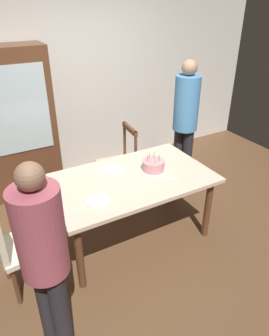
% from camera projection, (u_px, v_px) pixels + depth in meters
% --- Properties ---
extents(ground, '(6.40, 6.40, 0.00)m').
position_uv_depth(ground, '(131.00, 235.00, 3.60)').
color(ground, brown).
extents(back_wall, '(6.40, 0.10, 2.60)m').
position_uv_depth(back_wall, '(66.00, 84.00, 4.38)').
color(back_wall, beige).
rests_on(back_wall, ground).
extents(dining_table, '(1.67, 1.00, 0.75)m').
position_uv_depth(dining_table, '(130.00, 185.00, 3.27)').
color(dining_table, beige).
rests_on(dining_table, ground).
extents(birthday_cake, '(0.28, 0.28, 0.19)m').
position_uv_depth(birthday_cake, '(153.00, 166.00, 3.33)').
color(birthday_cake, silver).
rests_on(birthday_cake, dining_table).
extents(plate_near_celebrant, '(0.22, 0.22, 0.01)m').
position_uv_depth(plate_near_celebrant, '(98.00, 201.00, 2.86)').
color(plate_near_celebrant, white).
rests_on(plate_near_celebrant, dining_table).
extents(plate_far_side, '(0.22, 0.22, 0.01)m').
position_uv_depth(plate_far_side, '(113.00, 170.00, 3.36)').
color(plate_far_side, white).
rests_on(plate_far_side, dining_table).
extents(fork_near_celebrant, '(0.18, 0.04, 0.01)m').
position_uv_depth(fork_near_celebrant, '(82.00, 207.00, 2.78)').
color(fork_near_celebrant, silver).
rests_on(fork_near_celebrant, dining_table).
extents(fork_far_side, '(0.18, 0.06, 0.01)m').
position_uv_depth(fork_far_side, '(99.00, 173.00, 3.31)').
color(fork_far_side, silver).
rests_on(fork_far_side, dining_table).
extents(fork_near_guest, '(0.18, 0.04, 0.01)m').
position_uv_depth(fork_near_guest, '(170.00, 179.00, 3.21)').
color(fork_near_guest, silver).
rests_on(fork_near_guest, dining_table).
extents(chair_spindle_back, '(0.48, 0.48, 0.95)m').
position_uv_depth(chair_spindle_back, '(118.00, 164.00, 4.11)').
color(chair_spindle_back, tan).
rests_on(chair_spindle_back, ground).
extents(chair_upholstered, '(0.48, 0.48, 0.95)m').
position_uv_depth(chair_upholstered, '(13.00, 243.00, 2.71)').
color(chair_upholstered, beige).
rests_on(chair_upholstered, ground).
extents(person_celebrant, '(0.32, 0.32, 1.59)m').
position_uv_depth(person_celebrant, '(44.00, 255.00, 2.07)').
color(person_celebrant, '#262328').
rests_on(person_celebrant, ground).
extents(person_guest, '(0.32, 0.32, 1.72)m').
position_uv_depth(person_guest, '(185.00, 118.00, 4.11)').
color(person_guest, '#262328').
rests_on(person_guest, ground).
extents(china_cabinet, '(1.10, 0.45, 1.90)m').
position_uv_depth(china_cabinet, '(9.00, 126.00, 3.95)').
color(china_cabinet, '#56331E').
rests_on(china_cabinet, ground).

